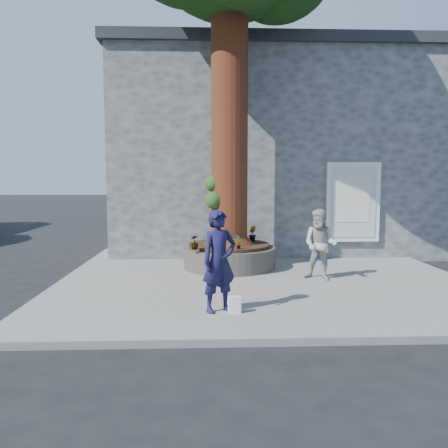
{
  "coord_description": "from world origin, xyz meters",
  "views": [
    {
      "loc": [
        0.23,
        -8.84,
        2.32
      ],
      "look_at": [
        0.65,
        1.68,
        1.25
      ],
      "focal_mm": 35.0,
      "sensor_mm": 36.0,
      "label": 1
    }
  ],
  "objects": [
    {
      "name": "shopping_bag",
      "position": [
        0.69,
        -1.81,
        0.26
      ],
      "size": [
        0.21,
        0.15,
        0.28
      ],
      "primitive_type": "cube",
      "rotation": [
        0.0,
        0.0,
        0.14
      ],
      "color": "white",
      "rests_on": "pavement"
    },
    {
      "name": "stone_shop",
      "position": [
        2.5,
        7.2,
        3.16
      ],
      "size": [
        10.3,
        8.3,
        6.3
      ],
      "color": "#505356",
      "rests_on": "ground"
    },
    {
      "name": "plant_d",
      "position": [
        0.98,
        2.85,
        0.87
      ],
      "size": [
        0.34,
        0.35,
        0.29
      ],
      "primitive_type": "imported",
      "rotation": [
        0.0,
        0.0,
        5.3
      ],
      "color": "gray",
      "rests_on": "planter"
    },
    {
      "name": "plant_c",
      "position": [
        -0.05,
        1.15,
        0.88
      ],
      "size": [
        0.25,
        0.25,
        0.33
      ],
      "primitive_type": "imported",
      "rotation": [
        0.0,
        0.0,
        3.6
      ],
      "color": "gray",
      "rests_on": "planter"
    },
    {
      "name": "ground",
      "position": [
        0.0,
        0.0,
        0.0
      ],
      "size": [
        120.0,
        120.0,
        0.0
      ],
      "primitive_type": "plane",
      "color": "black",
      "rests_on": "ground"
    },
    {
      "name": "man",
      "position": [
        0.44,
        -1.7,
        0.97
      ],
      "size": [
        0.74,
        0.65,
        1.71
      ],
      "primitive_type": "imported",
      "rotation": [
        0.0,
        0.0,
        0.48
      ],
      "color": "#141438",
      "rests_on": "pavement"
    },
    {
      "name": "woman",
      "position": [
        2.73,
        0.57,
        0.9
      ],
      "size": [
        0.95,
        0.89,
        1.56
      ],
      "primitive_type": "imported",
      "rotation": [
        0.0,
        0.0,
        -0.53
      ],
      "color": "#A9A8A2",
      "rests_on": "pavement"
    },
    {
      "name": "plant_b",
      "position": [
        1.4,
        2.27,
        0.93
      ],
      "size": [
        0.25,
        0.26,
        0.41
      ],
      "primitive_type": "imported",
      "rotation": [
        0.0,
        0.0,
        1.74
      ],
      "color": "gray",
      "rests_on": "planter"
    },
    {
      "name": "plant_a",
      "position": [
        0.96,
        1.15,
        0.89
      ],
      "size": [
        0.2,
        0.21,
        0.34
      ],
      "primitive_type": "imported",
      "rotation": [
        0.0,
        0.0,
        0.94
      ],
      "color": "gray",
      "rests_on": "planter"
    },
    {
      "name": "planter",
      "position": [
        0.8,
        2.0,
        0.41
      ],
      "size": [
        2.3,
        2.3,
        0.6
      ],
      "color": "black",
      "rests_on": "pavement"
    },
    {
      "name": "pavement",
      "position": [
        1.5,
        1.0,
        0.06
      ],
      "size": [
        9.0,
        8.0,
        0.12
      ],
      "primitive_type": "cube",
      "color": "slate",
      "rests_on": "ground"
    },
    {
      "name": "yellow_line",
      "position": [
        -3.05,
        1.0,
        0.0
      ],
      "size": [
        0.1,
        30.0,
        0.01
      ],
      "primitive_type": "cube",
      "color": "yellow",
      "rests_on": "ground"
    }
  ]
}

